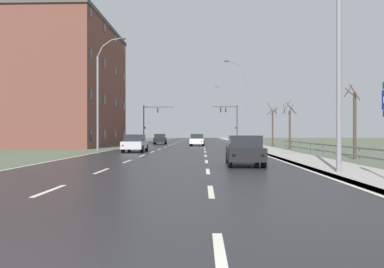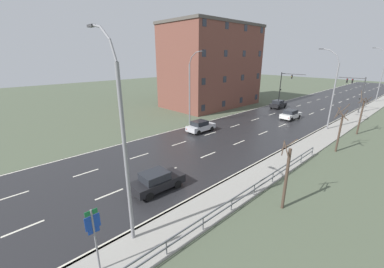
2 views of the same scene
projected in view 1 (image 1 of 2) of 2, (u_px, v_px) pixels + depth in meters
name	position (u px, v px, depth m)	size (l,w,h in m)	color
ground_plane	(188.00, 145.00, 50.91)	(160.00, 160.00, 0.12)	#4C5642
road_asphalt_strip	(190.00, 143.00, 62.91)	(14.00, 120.00, 0.03)	#232326
sidewalk_right	(239.00, 142.00, 62.67)	(3.00, 120.00, 0.12)	gray
guardrail	(339.00, 150.00, 20.43)	(0.07, 26.92, 1.00)	#515459
street_lamp_foreground	(335.00, 38.00, 14.48)	(2.64, 0.24, 11.35)	slate
street_lamp_midground	(245.00, 105.00, 45.07)	(2.82, 0.24, 10.83)	slate
street_lamp_distant	(227.00, 114.00, 75.65)	(2.87, 0.24, 11.59)	slate
street_lamp_left_bank	(100.00, 96.00, 33.25)	(2.69, 0.24, 10.53)	slate
traffic_signal_right	(231.00, 117.00, 59.89)	(4.28, 0.36, 6.37)	#38383A
traffic_signal_left	(149.00, 118.00, 61.29)	(5.35, 0.36, 6.39)	#38383A
car_near_left	(160.00, 139.00, 53.87)	(1.97, 4.17, 1.57)	black
car_near_right	(197.00, 140.00, 47.06)	(1.95, 4.16, 1.57)	silver
car_mid_centre	(245.00, 150.00, 18.58)	(1.93, 4.15, 1.57)	black
car_distant	(135.00, 143.00, 31.71)	(1.85, 4.11, 1.57)	#B7B7BC
brick_building	(66.00, 86.00, 46.94)	(11.80, 19.17, 15.79)	brown
bare_tree_near	(354.00, 123.00, 23.25)	(0.85, 1.31, 4.88)	#423328
bare_tree_mid	(290.00, 126.00, 37.03)	(1.37, 1.44, 5.16)	#423328
bare_tree_far	(273.00, 126.00, 45.69)	(1.41, 1.41, 5.68)	#423328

